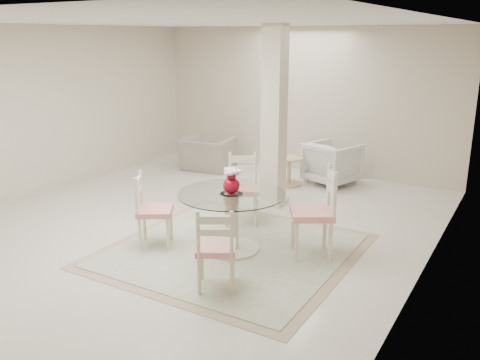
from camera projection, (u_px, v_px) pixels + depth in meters
The scene contains 13 objects.
ground at pixel (198, 224), 7.07m from camera, with size 7.00×7.00×0.00m, color silver.
room_shell at pixel (195, 90), 6.56m from camera, with size 6.02×7.02×2.71m.
column at pixel (274, 118), 7.53m from camera, with size 0.30×0.30×2.70m, color beige.
area_rug at pixel (232, 250), 6.19m from camera, with size 2.83×2.83×0.02m.
dining_table at pixel (232, 222), 6.09m from camera, with size 1.28×1.28×0.74m.
red_vase at pixel (232, 180), 5.95m from camera, with size 0.24×0.22×0.31m.
dining_chair_east at pixel (319, 206), 5.89m from camera, with size 0.66×0.66×1.20m.
dining_chair_north at pixel (243, 183), 7.01m from camera, with size 0.59×0.59×1.07m.
dining_chair_west at pixel (149, 205), 6.18m from camera, with size 0.57×0.57×1.03m.
dining_chair_south at pixel (216, 243), 5.09m from camera, with size 0.55×0.55×1.00m.
recliner_taupe at pixel (207, 154), 9.86m from camera, with size 0.96×0.84×0.62m, color gray.
armchair_white at pixel (332, 163), 8.92m from camera, with size 0.79×0.81×0.74m, color white.
side_table at pixel (289, 172), 8.85m from camera, with size 0.48×0.48×0.50m.
Camera 1 is at (3.87, -5.41, 2.54)m, focal length 38.00 mm.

